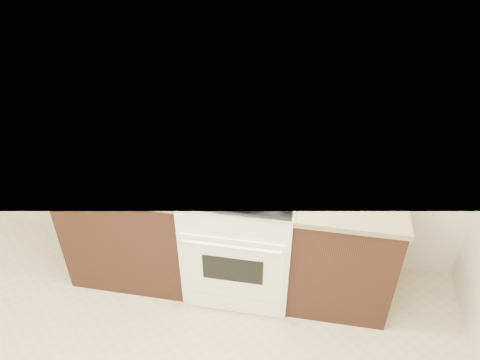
# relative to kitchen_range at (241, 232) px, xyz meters

# --- Properties ---
(room_shell) EXTENTS (4.10, 3.60, 2.75)m
(room_shell) POSITION_rel_kitchen_range_xyz_m (-0.35, -1.42, 1.21)
(room_shell) COLOR beige
(room_shell) RESTS_ON ground
(counter_left) EXTENTS (0.93, 0.67, 0.92)m
(counter_left) POSITION_rel_kitchen_range_xyz_m (-0.83, 0.01, -0.03)
(counter_left) COLOR black
(counter_left) RESTS_ON ground
(counter_right) EXTENTS (0.73, 0.67, 0.92)m
(counter_right) POSITION_rel_kitchen_range_xyz_m (0.73, 0.01, -0.03)
(counter_right) COLOR black
(counter_right) RESTS_ON ground
(kitchen_range) EXTENTS (0.78, 0.73, 1.22)m
(kitchen_range) POSITION_rel_kitchen_range_xyz_m (0.00, 0.00, 0.00)
(kitchen_range) COLOR white
(kitchen_range) RESTS_ON ground
(mixing_bowl) EXTENTS (0.48, 0.48, 0.22)m
(mixing_bowl) POSITION_rel_kitchen_range_xyz_m (0.02, -0.15, 0.54)
(mixing_bowl) COLOR silver
(mixing_bowl) RESTS_ON kitchen_range
(roasting_pan) EXTENTS (0.36, 0.29, 0.11)m
(roasting_pan) POSITION_rel_kitchen_range_xyz_m (-0.32, -0.13, 0.50)
(roasting_pan) COLOR black
(roasting_pan) RESTS_ON kitchen_range
(baking_sheet) EXTENTS (0.38, 0.29, 0.06)m
(baking_sheet) POSITION_rel_kitchen_range_xyz_m (-0.20, 0.27, 0.47)
(baking_sheet) COLOR black
(baking_sheet) RESTS_ON kitchen_range
(wooden_spoon) EXTENTS (0.16, 0.25, 0.04)m
(wooden_spoon) POSITION_rel_kitchen_range_xyz_m (-0.07, -0.13, 0.46)
(wooden_spoon) COLOR olive
(wooden_spoon) RESTS_ON kitchen_range
(blue_ladle) EXTENTS (0.21, 0.21, 0.10)m
(blue_ladle) POSITION_rel_kitchen_range_xyz_m (0.34, -0.22, 0.49)
(blue_ladle) COLOR #80B0BF
(blue_ladle) RESTS_ON kitchen_range
(spice_jars) EXTENTS (0.40, 0.15, 0.13)m
(spice_jars) POSITION_rel_kitchen_range_xyz_m (-0.95, 0.16, 0.49)
(spice_jars) COLOR #BFB28C
(spice_jars) RESTS_ON counter_left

